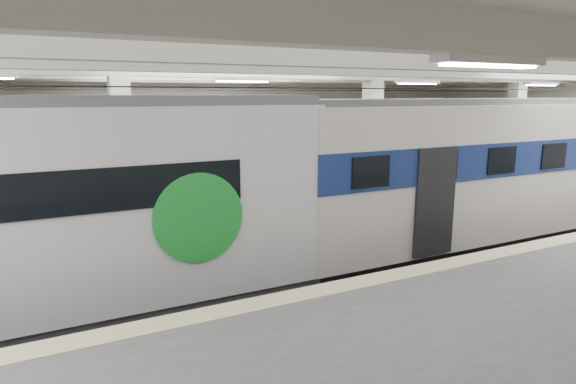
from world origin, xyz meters
TOP-DOWN VIEW (x-y plane):
  - station_hall at (0.00, -1.74)m, footprint 36.00×24.00m
  - modern_emu at (-4.64, -0.00)m, footprint 14.10×2.91m
  - older_rer at (6.95, 0.00)m, footprint 13.43×2.96m

SIDE VIEW (x-z plane):
  - modern_emu at x=-4.64m, z-range -0.04..4.50m
  - older_rer at x=6.95m, z-range 0.11..4.54m
  - station_hall at x=0.00m, z-range 0.37..6.12m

